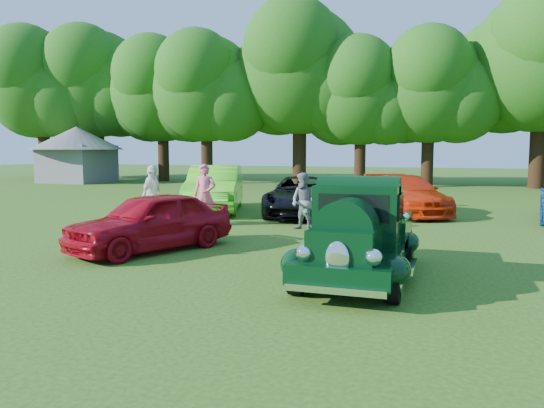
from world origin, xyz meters
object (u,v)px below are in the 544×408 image
(back_car_black, at_px, (301,196))
(back_car_orange, at_px, (406,195))
(hero_pickup, at_px, (360,238))
(red_convertible, at_px, (151,221))
(spectator_grey, at_px, (304,202))
(spectator_white, at_px, (152,196))
(back_car_lime, at_px, (215,188))
(spectator_pink, at_px, (205,195))
(gazebo, at_px, (77,148))

(back_car_black, distance_m, back_car_orange, 3.79)
(hero_pickup, height_order, back_car_black, hero_pickup)
(red_convertible, height_order, back_car_orange, back_car_orange)
(hero_pickup, bearing_deg, back_car_black, 112.10)
(spectator_grey, bearing_deg, back_car_black, 132.52)
(back_car_black, distance_m, spectator_white, 5.30)
(spectator_grey, bearing_deg, spectator_white, -146.10)
(back_car_lime, bearing_deg, hero_pickup, -70.44)
(back_car_lime, xyz_separation_m, spectator_pink, (1.33, -3.61, 0.08))
(back_car_lime, bearing_deg, back_car_orange, -7.78)
(back_car_orange, height_order, gazebo, gazebo)
(hero_pickup, distance_m, back_car_lime, 11.00)
(hero_pickup, distance_m, spectator_white, 8.31)
(red_convertible, distance_m, spectator_white, 3.99)
(red_convertible, xyz_separation_m, back_car_lime, (-1.87, 7.57, 0.18))
(hero_pickup, relative_size, gazebo, 0.68)
(spectator_white, bearing_deg, spectator_grey, -86.30)
(spectator_white, relative_size, gazebo, 0.29)
(back_car_orange, bearing_deg, spectator_pink, -164.31)
(spectator_grey, bearing_deg, hero_pickup, -38.78)
(spectator_pink, xyz_separation_m, spectator_grey, (3.06, 0.11, -0.11))
(back_car_lime, relative_size, spectator_grey, 3.14)
(hero_pickup, height_order, back_car_orange, hero_pickup)
(back_car_black, distance_m, spectator_pink, 3.97)
(red_convertible, relative_size, spectator_pink, 2.11)
(hero_pickup, height_order, back_car_lime, back_car_lime)
(hero_pickup, distance_m, back_car_black, 9.06)
(back_car_black, xyz_separation_m, gazebo, (-19.96, 13.21, 1.72))
(back_car_orange, height_order, spectator_white, spectator_white)
(spectator_grey, bearing_deg, spectator_pink, -152.05)
(gazebo, bearing_deg, red_convertible, -48.12)
(back_car_black, relative_size, gazebo, 0.77)
(back_car_orange, bearing_deg, spectator_white, -168.15)
(gazebo, bearing_deg, hero_pickup, -42.75)
(spectator_pink, height_order, gazebo, gazebo)
(red_convertible, bearing_deg, hero_pickup, 11.17)
(spectator_pink, bearing_deg, red_convertible, -95.79)
(back_car_lime, bearing_deg, gazebo, 123.14)
(hero_pickup, distance_m, gazebo, 31.87)
(gazebo, bearing_deg, spectator_grey, -38.18)
(back_car_lime, relative_size, gazebo, 0.81)
(back_car_lime, bearing_deg, back_car_black, -22.79)
(red_convertible, relative_size, spectator_white, 2.15)
(back_car_orange, bearing_deg, back_car_black, 178.46)
(gazebo, bearing_deg, spectator_white, -46.25)
(hero_pickup, xyz_separation_m, spectator_pink, (-5.50, 5.02, 0.20))
(back_car_orange, distance_m, spectator_grey, 5.43)
(spectator_grey, bearing_deg, back_car_lime, 167.31)
(spectator_white, distance_m, gazebo, 23.73)
(back_car_lime, distance_m, back_car_orange, 6.99)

